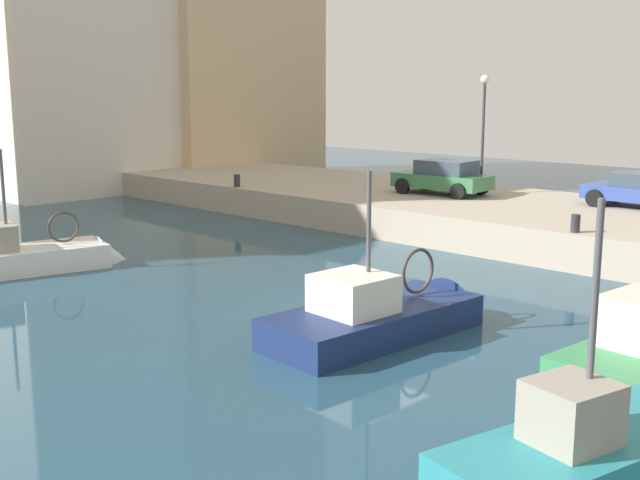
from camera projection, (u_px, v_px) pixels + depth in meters
water_surface at (365, 305)px, 20.33m from camera, size 80.00×80.00×0.00m
quay_wall at (576, 227)px, 28.27m from camera, size 9.00×56.00×1.20m
fishing_boat_teal at (610, 470)px, 11.31m from camera, size 6.06×2.91×4.86m
fishing_boat_navy at (385, 328)px, 17.92m from camera, size 6.15×2.62×4.71m
fishing_boat_white at (30, 267)px, 24.12m from camera, size 6.31×3.16×4.61m
parked_car_green at (443, 177)px, 32.31m from camera, size 2.26×4.01×1.42m
mooring_bollard_south at (575, 223)px, 23.82m from camera, size 0.28×0.28×0.55m
mooring_bollard_mid at (237, 181)px, 34.83m from camera, size 0.28×0.28×0.55m
quay_streetlamp at (484, 114)px, 32.06m from camera, size 0.36×0.36×4.83m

